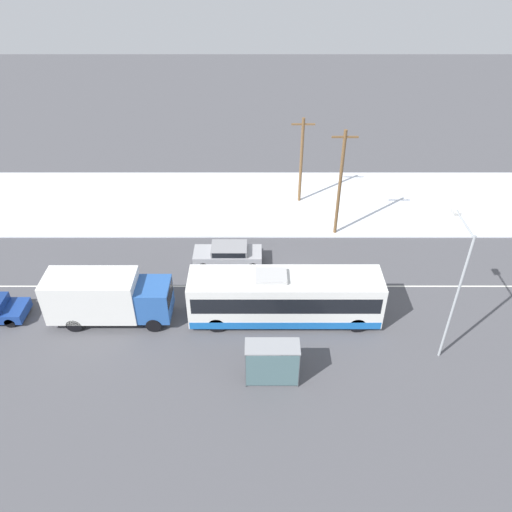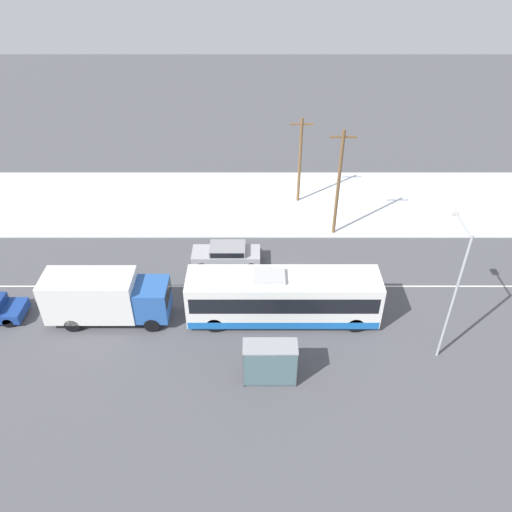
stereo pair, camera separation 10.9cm
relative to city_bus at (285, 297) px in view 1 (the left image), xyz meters
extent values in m
plane|color=#4C4C51|center=(0.68, 2.99, -1.60)|extent=(120.00, 120.00, 0.00)
cube|color=silver|center=(0.68, 14.05, -1.54)|extent=(80.00, 10.65, 0.12)
cube|color=silver|center=(0.68, 2.99, -1.60)|extent=(60.00, 0.12, 0.00)
cube|color=white|center=(0.00, 0.00, 0.06)|extent=(11.15, 2.55, 2.77)
cube|color=black|center=(0.00, 0.00, 0.39)|extent=(10.71, 2.57, 1.05)
cube|color=blue|center=(0.00, 0.00, -1.08)|extent=(11.04, 2.57, 0.50)
cube|color=#B2B2B2|center=(-0.83, 0.00, 1.56)|extent=(1.80, 1.40, 0.24)
cylinder|color=black|center=(4.18, -1.14, -1.10)|extent=(1.00, 0.28, 1.00)
cylinder|color=black|center=(4.18, 1.13, -1.10)|extent=(1.00, 0.28, 1.00)
cylinder|color=black|center=(-3.97, -1.14, -1.10)|extent=(1.00, 0.28, 1.00)
cylinder|color=black|center=(-3.97, 1.13, -1.10)|extent=(1.00, 0.28, 1.00)
cube|color=silver|center=(-11.17, -0.09, 0.21)|extent=(5.22, 2.30, 2.65)
cube|color=#2856A3|center=(-7.61, -0.09, -0.08)|extent=(1.90, 2.19, 2.06)
cube|color=black|center=(-6.68, -0.09, 0.34)|extent=(0.06, 1.96, 0.91)
cylinder|color=black|center=(-7.61, -1.11, -1.15)|extent=(0.90, 0.26, 0.90)
cylinder|color=black|center=(-7.61, 0.93, -1.15)|extent=(0.90, 0.26, 0.90)
cylinder|color=black|center=(-12.22, -1.11, -1.15)|extent=(0.90, 0.26, 0.90)
cylinder|color=black|center=(-12.22, 0.93, -1.15)|extent=(0.90, 0.26, 0.90)
cube|color=#9E9EA3|center=(-3.62, 5.55, -1.01)|extent=(4.65, 1.80, 0.74)
cube|color=gray|center=(-3.51, 5.55, -0.41)|extent=(2.42, 1.66, 0.46)
cube|color=black|center=(-3.51, 5.55, -0.40)|extent=(2.22, 1.69, 0.37)
cylinder|color=black|center=(-5.25, 4.76, -1.28)|extent=(0.64, 0.22, 0.64)
cylinder|color=black|center=(-5.25, 6.34, -1.28)|extent=(0.64, 0.22, 0.64)
cylinder|color=black|center=(-1.90, 4.76, -1.28)|extent=(0.64, 0.22, 0.64)
cylinder|color=black|center=(-1.90, 6.34, -1.28)|extent=(0.64, 0.22, 0.64)
cylinder|color=black|center=(-16.11, -0.78, -1.28)|extent=(0.64, 0.22, 0.64)
cylinder|color=black|center=(-16.11, 0.80, -1.28)|extent=(0.64, 0.22, 0.64)
cylinder|color=#23232D|center=(-0.27, -3.67, -1.21)|extent=(0.12, 0.12, 0.79)
cylinder|color=#23232D|center=(-0.03, -3.67, -1.21)|extent=(0.12, 0.12, 0.79)
cube|color=brown|center=(-0.15, -3.67, -0.49)|extent=(0.41, 0.22, 0.65)
sphere|color=tan|center=(-0.15, -3.67, -0.03)|extent=(0.27, 0.27, 0.27)
cylinder|color=brown|center=(-0.41, -3.67, -0.52)|extent=(0.10, 0.10, 0.62)
cylinder|color=brown|center=(0.11, -3.67, -0.52)|extent=(0.10, 0.10, 0.62)
cube|color=gray|center=(-0.86, -4.68, 0.77)|extent=(2.77, 1.20, 0.06)
cube|color=slate|center=(-0.86, -5.26, -0.40)|extent=(2.66, 0.04, 2.16)
cylinder|color=#474C51|center=(-2.20, -4.12, -0.43)|extent=(0.08, 0.08, 2.34)
cylinder|color=#474C51|center=(0.49, -4.12, -0.43)|extent=(0.08, 0.08, 2.34)
cylinder|color=#474C51|center=(-2.20, -5.24, -0.43)|extent=(0.08, 0.08, 2.34)
cylinder|color=#474C51|center=(0.49, -5.24, -0.43)|extent=(0.08, 0.08, 2.34)
cylinder|color=#9EA3A8|center=(8.43, -3.04, 2.35)|extent=(0.14, 0.14, 7.90)
cylinder|color=#9EA3A8|center=(8.43, -1.77, 6.15)|extent=(0.10, 2.55, 0.10)
cube|color=silver|center=(8.43, -0.50, 6.08)|extent=(0.36, 0.60, 0.16)
cylinder|color=brown|center=(4.25, 9.31, 2.47)|extent=(0.24, 0.24, 8.15)
cube|color=brown|center=(4.25, 9.31, 6.05)|extent=(1.80, 0.12, 0.12)
cylinder|color=brown|center=(1.91, 14.22, 1.98)|extent=(0.24, 0.24, 7.17)
cube|color=brown|center=(1.91, 14.22, 5.06)|extent=(1.80, 0.12, 0.12)
camera|label=1|loc=(-1.68, -22.27, 18.90)|focal=35.00mm
camera|label=2|loc=(-1.57, -22.27, 18.90)|focal=35.00mm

